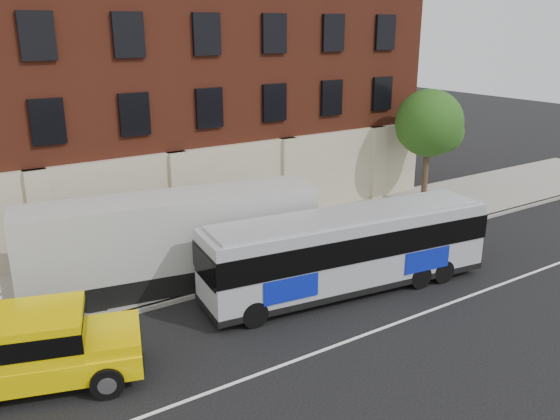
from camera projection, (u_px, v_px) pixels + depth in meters
ground at (342, 355)px, 17.55m from camera, size 120.00×120.00×0.00m
sidewalk at (208, 257)px, 24.69m from camera, size 60.00×6.00×0.15m
kerb at (243, 282)px, 22.31m from camera, size 60.00×0.25×0.15m
lane_line at (331, 347)px, 17.95m from camera, size 60.00×0.12×0.01m
building at (131, 66)px, 28.69m from camera, size 30.00×12.10×15.00m
street_tree at (430, 126)px, 30.82m from camera, size 3.60×3.60×6.20m
city_bus at (348, 248)px, 21.32m from camera, size 11.35×3.78×3.05m
yellow_suv at (28, 345)px, 15.67m from camera, size 5.91×3.81×2.20m
shipping_container at (173, 244)px, 21.46m from camera, size 11.12×4.08×3.63m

